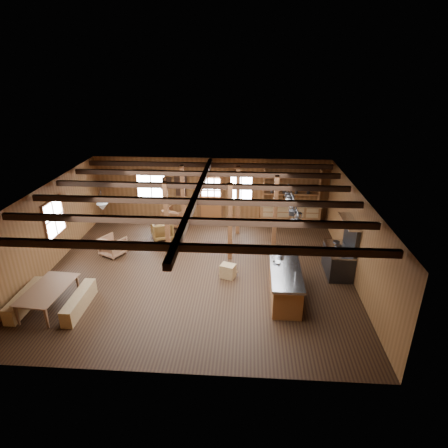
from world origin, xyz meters
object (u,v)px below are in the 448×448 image
at_px(armchair_b, 175,217).
at_px(armchair_c, 113,246).
at_px(commercial_range, 340,256).
at_px(kitchen_island, 285,282).
at_px(armchair_a, 162,230).
at_px(dining_table, 51,298).

height_order(armchair_b, armchair_c, armchair_b).
xyz_separation_m(commercial_range, armchair_b, (-6.13, 3.56, -0.23)).
bearing_deg(kitchen_island, armchair_b, 130.60).
relative_size(commercial_range, armchair_a, 2.35).
relative_size(kitchen_island, armchair_b, 2.94).
bearing_deg(dining_table, kitchen_island, -76.68).
bearing_deg(armchair_c, commercial_range, -158.36).
bearing_deg(armchair_b, armchair_a, 97.57).
xyz_separation_m(dining_table, armchair_b, (2.42, 6.09, 0.07)).
height_order(kitchen_island, armchair_a, kitchen_island).
height_order(dining_table, armchair_c, armchair_c).
relative_size(armchair_a, armchair_b, 0.94).
xyz_separation_m(kitchen_island, armchair_a, (-4.51, 3.75, -0.11)).
bearing_deg(dining_table, armchair_a, -19.64).
bearing_deg(armchair_b, dining_table, 88.36).
bearing_deg(armchair_a, armchair_b, -125.53).
xyz_separation_m(commercial_range, armchair_a, (-6.42, 2.27, -0.25)).
relative_size(dining_table, armchair_b, 2.14).
xyz_separation_m(kitchen_island, dining_table, (-6.64, -1.05, -0.16)).
xyz_separation_m(armchair_b, armchair_c, (-1.75, -2.80, -0.03)).
distance_m(commercial_range, armchair_a, 6.81).
height_order(kitchen_island, commercial_range, commercial_range).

